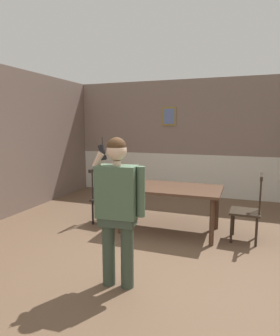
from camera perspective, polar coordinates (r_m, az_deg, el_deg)
name	(u,v)px	position (r m, az deg, el deg)	size (l,w,h in m)	color
ground_plane	(163,262)	(3.96, 4.62, -17.98)	(8.34, 8.34, 0.00)	brown
room_back_partition	(205,141)	(7.29, 12.64, 5.21)	(6.74, 0.17, 2.85)	gray
dining_table	(170,192)	(4.82, 5.84, -4.74)	(1.67, 0.95, 0.75)	#4C3323
chair_near_window	(248,210)	(4.73, 20.44, -7.70)	(0.46, 0.46, 1.04)	#2D2319
chair_by_doorway	(104,197)	(5.29, -7.15, -5.73)	(0.45, 0.45, 0.99)	black
person_figure	(118,203)	(3.11, -4.36, -6.85)	(0.58, 0.27, 1.64)	#3A493A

